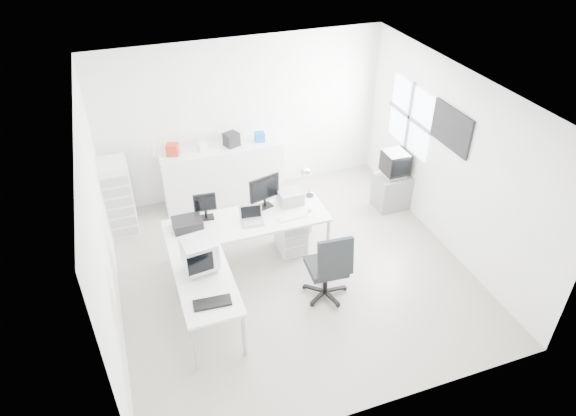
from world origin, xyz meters
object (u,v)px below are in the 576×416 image
object	(u,v)px
drawer_pedestal	(291,233)
crt_monitor	(200,255)
filing_cabinet	(119,197)
lcd_monitor_large	(264,192)
laptop	(252,218)
lcd_monitor_small	(205,207)
office_chair	(326,264)
side_desk	(208,303)
crt_tv	(395,165)
laser_printer	(290,197)
inkjet_printer	(187,224)
tv_cabinet	(392,191)
sideboard	(223,174)
main_desk	(248,240)

from	to	relation	value
drawer_pedestal	crt_monitor	xyz separation A→B (m)	(-1.55, -0.90, 0.69)
filing_cabinet	lcd_monitor_large	bearing A→B (deg)	-30.00
laptop	crt_monitor	distance (m)	1.18
drawer_pedestal	lcd_monitor_small	size ratio (longest dim) A/B	1.47
office_chair	filing_cabinet	size ratio (longest dim) A/B	0.89
side_desk	crt_tv	size ratio (longest dim) A/B	2.80
lcd_monitor_large	laptop	world-z (taller)	lcd_monitor_large
laser_printer	filing_cabinet	xyz separation A→B (m)	(-2.48, 1.23, -0.22)
inkjet_printer	crt_tv	size ratio (longest dim) A/B	0.83
inkjet_printer	lcd_monitor_small	world-z (taller)	lcd_monitor_small
side_desk	laser_printer	size ratio (longest dim) A/B	3.89
side_desk	tv_cabinet	distance (m)	3.99
lcd_monitor_small	crt_monitor	distance (m)	1.14
inkjet_printer	lcd_monitor_large	xyz separation A→B (m)	(1.20, 0.15, 0.18)
inkjet_printer	sideboard	world-z (taller)	sideboard
main_desk	office_chair	world-z (taller)	office_chair
laptop	tv_cabinet	size ratio (longest dim) A/B	0.51
office_chair	laser_printer	bearing A→B (deg)	96.27
drawer_pedestal	lcd_monitor_small	distance (m)	1.42
lcd_monitor_large	sideboard	distance (m)	1.64
lcd_monitor_small	crt_tv	size ratio (longest dim) A/B	0.82
main_desk	side_desk	size ratio (longest dim) A/B	1.71
lcd_monitor_small	sideboard	xyz separation A→B (m)	(0.60, 1.54, -0.43)
lcd_monitor_small	crt_monitor	bearing A→B (deg)	-99.81
side_desk	tv_cabinet	size ratio (longest dim) A/B	2.27
filing_cabinet	drawer_pedestal	bearing A→B (deg)	-29.96
laptop	sideboard	world-z (taller)	sideboard
side_desk	lcd_monitor_large	xyz separation A→B (m)	(1.20, 1.35, 0.63)
lcd_monitor_large	tv_cabinet	distance (m)	2.54
crt_monitor	filing_cabinet	world-z (taller)	filing_cabinet
office_chair	filing_cabinet	world-z (taller)	filing_cabinet
office_chair	crt_tv	size ratio (longest dim) A/B	2.27
main_desk	crt_monitor	world-z (taller)	crt_monitor
main_desk	inkjet_printer	world-z (taller)	inkjet_printer
laser_printer	main_desk	bearing A→B (deg)	-164.20
main_desk	drawer_pedestal	xyz separation A→B (m)	(0.70, 0.05, -0.08)
laptop	laser_printer	distance (m)	0.77
lcd_monitor_large	laptop	xyz separation A→B (m)	(-0.30, -0.35, -0.16)
laptop	side_desk	bearing A→B (deg)	-125.15
lcd_monitor_large	laptop	size ratio (longest dim) A/B	1.66
office_chair	sideboard	world-z (taller)	office_chair
lcd_monitor_small	lcd_monitor_large	distance (m)	0.90
main_desk	tv_cabinet	distance (m)	2.83
laser_printer	side_desk	bearing A→B (deg)	-141.03
crt_tv	laser_printer	bearing A→B (deg)	-169.65
drawer_pedestal	lcd_monitor_small	xyz separation A→B (m)	(-1.25, 0.20, 0.65)
drawer_pedestal	lcd_monitor_large	bearing A→B (deg)	150.26
side_desk	tv_cabinet	world-z (taller)	side_desk
side_desk	main_desk	bearing A→B (deg)	52.31
lcd_monitor_large	crt_monitor	bearing A→B (deg)	-152.87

